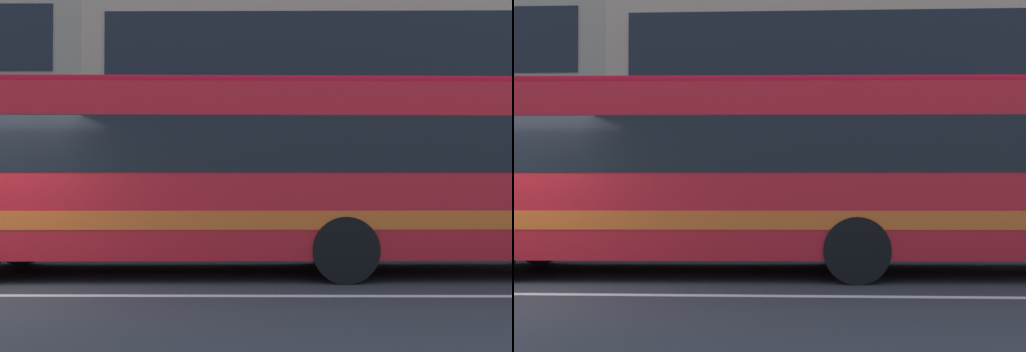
# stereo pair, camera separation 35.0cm
# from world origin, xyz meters

# --- Properties ---
(apartment_block_right) EXTENTS (18.31, 8.15, 10.17)m
(apartment_block_right) POSITION_xyz_m (7.46, 14.63, 5.09)
(apartment_block_right) COLOR tan
(apartment_block_right) RESTS_ON ground_plane
(transit_bus) EXTENTS (11.85, 2.82, 3.13)m
(transit_bus) POSITION_xyz_m (4.39, 2.15, 1.73)
(transit_bus) COLOR red
(transit_bus) RESTS_ON ground_plane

